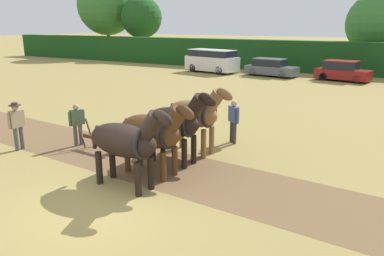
{
  "coord_description": "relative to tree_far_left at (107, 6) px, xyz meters",
  "views": [
    {
      "loc": [
        6.01,
        -6.12,
        4.37
      ],
      "look_at": [
        0.38,
        4.02,
        1.1
      ],
      "focal_mm": 35.0,
      "sensor_mm": 36.0,
      "label": 1
    }
  ],
  "objects": [
    {
      "name": "tree_far_left",
      "position": [
        0.0,
        0.0,
        0.0
      ],
      "size": [
        7.52,
        7.52,
        10.27
      ],
      "color": "#4C3823",
      "rests_on": "ground"
    },
    {
      "name": "plowed_furrow_strip",
      "position": [
        24.02,
        -29.82,
        -6.5
      ],
      "size": [
        29.64,
        5.15,
        0.01
      ],
      "primitive_type": "cube",
      "rotation": [
        0.0,
        0.0,
        -0.08
      ],
      "color": "brown",
      "rests_on": "ground"
    },
    {
      "name": "parked_van",
      "position": [
        19.49,
        -8.48,
        -5.45
      ],
      "size": [
        5.18,
        2.9,
        2.05
      ],
      "rotation": [
        0.0,
        0.0,
        -0.21
      ],
      "color": "silver",
      "rests_on": "ground"
    },
    {
      "name": "tree_center_left",
      "position": [
        32.08,
        0.45,
        -2.19
      ],
      "size": [
        5.59,
        5.59,
        7.12
      ],
      "color": "#423323",
      "rests_on": "ground"
    },
    {
      "name": "ground_plane",
      "position": [
        28.55,
        -33.17,
        -6.51
      ],
      "size": [
        240.0,
        240.0,
        0.0
      ],
      "primitive_type": "plane",
      "color": "#998447"
    },
    {
      "name": "parked_car_center_left",
      "position": [
        30.63,
        -8.15,
        -5.76
      ],
      "size": [
        4.23,
        2.38,
        1.56
      ],
      "rotation": [
        0.0,
        0.0,
        -0.17
      ],
      "color": "maroon",
      "rests_on": "ground"
    },
    {
      "name": "draft_horse_trail_left",
      "position": [
        28.59,
        -29.6,
        -5.14
      ],
      "size": [
        2.68,
        1.11,
        2.48
      ],
      "rotation": [
        0.0,
        0.0,
        -0.08
      ],
      "color": "black",
      "rests_on": "ground"
    },
    {
      "name": "hedgerow",
      "position": [
        28.55,
        -4.15,
        -5.1
      ],
      "size": [
        78.81,
        1.58,
        2.82
      ],
      "primitive_type": "cube",
      "color": "#194719",
      "rests_on": "ground"
    },
    {
      "name": "draft_horse_lead_right",
      "position": [
        28.49,
        -30.72,
        -5.19
      ],
      "size": [
        2.76,
        1.17,
        2.32
      ],
      "rotation": [
        0.0,
        0.0,
        -0.08
      ],
      "color": "#513319",
      "rests_on": "ground"
    },
    {
      "name": "parked_car_left",
      "position": [
        24.96,
        -8.28,
        -5.79
      ],
      "size": [
        4.53,
        2.3,
        1.48
      ],
      "rotation": [
        0.0,
        0.0,
        -0.14
      ],
      "color": "#565B66",
      "rests_on": "ground"
    },
    {
      "name": "farmer_beside_team",
      "position": [
        29.39,
        -26.81,
        -5.56
      ],
      "size": [
        0.54,
        0.45,
        1.64
      ],
      "rotation": [
        0.0,
        0.0,
        0.91
      ],
      "color": "#38332D",
      "rests_on": "ground"
    },
    {
      "name": "draft_horse_lead_left",
      "position": [
        28.42,
        -31.85,
        -5.16
      ],
      "size": [
        2.91,
        1.11,
        2.41
      ],
      "rotation": [
        0.0,
        0.0,
        -0.08
      ],
      "color": "black",
      "rests_on": "ground"
    },
    {
      "name": "tree_left",
      "position": [
        5.71,
        -0.26,
        -1.51
      ],
      "size": [
        5.07,
        5.07,
        7.55
      ],
      "color": "brown",
      "rests_on": "ground"
    },
    {
      "name": "draft_horse_trail_right",
      "position": [
        28.67,
        -28.48,
        -5.11
      ],
      "size": [
        2.64,
        1.11,
        2.46
      ],
      "rotation": [
        0.0,
        0.0,
        -0.08
      ],
      "color": "brown",
      "rests_on": "ground"
    },
    {
      "name": "farmer_onlooker_left",
      "position": [
        23.05,
        -31.21,
        -5.5
      ],
      "size": [
        0.43,
        0.67,
        1.72
      ],
      "rotation": [
        0.0,
        0.0,
        -0.02
      ],
      "color": "#4C4C4C",
      "rests_on": "ground"
    },
    {
      "name": "farmer_at_plow",
      "position": [
        24.52,
        -29.83,
        -5.61
      ],
      "size": [
        0.32,
        0.62,
        1.56
      ],
      "rotation": [
        0.0,
        0.0,
        -0.29
      ],
      "color": "#4C4C4C",
      "rests_on": "ground"
    },
    {
      "name": "plow",
      "position": [
        25.78,
        -29.95,
        -6.18
      ],
      "size": [
        1.79,
        0.49,
        1.13
      ],
      "rotation": [
        0.0,
        0.0,
        -0.08
      ],
      "color": "#4C331E",
      "rests_on": "ground"
    }
  ]
}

